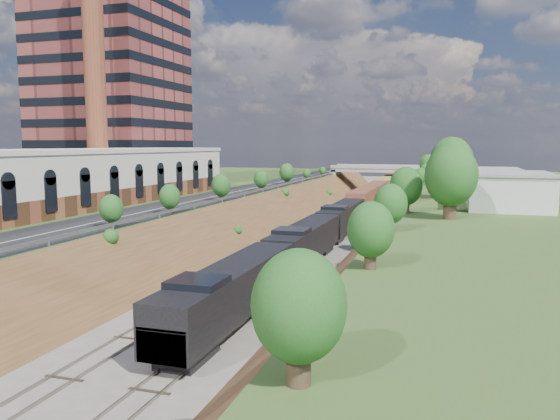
{
  "coord_description": "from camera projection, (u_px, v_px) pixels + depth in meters",
  "views": [
    {
      "loc": [
        16.89,
        -17.49,
        12.55
      ],
      "look_at": [
        0.68,
        34.45,
        6.0
      ],
      "focal_mm": 35.0,
      "sensor_mm": 36.0,
      "label": 1
    }
  ],
  "objects": [
    {
      "name": "tree_right_large",
      "position": [
        451.0,
        176.0,
        54.83
      ],
      "size": [
        5.25,
        5.25,
        7.61
      ],
      "color": "#473323",
      "rests_on": "platform_right"
    },
    {
      "name": "embankment_left",
      "position": [
        257.0,
        227.0,
        83.19
      ],
      "size": [
        10.0,
        180.0,
        10.0
      ],
      "primitive_type": "cube",
      "rotation": [
        0.0,
        0.79,
        0.0
      ],
      "color": "brown",
      "rests_on": "ground"
    },
    {
      "name": "embankment_right",
      "position": [
        404.0,
        234.0,
        76.68
      ],
      "size": [
        10.0,
        180.0,
        10.0
      ],
      "primitive_type": "cube",
      "rotation": [
        0.0,
        0.79,
        0.0
      ],
      "color": "brown",
      "rests_on": "ground"
    },
    {
      "name": "commercial_building",
      "position": [
        64.0,
        178.0,
        66.35
      ],
      "size": [
        14.3,
        62.3,
        7.0
      ],
      "color": "brown",
      "rests_on": "platform_left"
    },
    {
      "name": "platform_left",
      "position": [
        131.0,
        206.0,
        89.4
      ],
      "size": [
        44.0,
        180.0,
        5.0
      ],
      "primitive_type": "cube",
      "color": "#465E26",
      "rests_on": "ground"
    },
    {
      "name": "rail_right_track",
      "position": [
        345.0,
        231.0,
        79.15
      ],
      "size": [
        1.58,
        180.0,
        0.18
      ],
      "primitive_type": "cube",
      "color": "gray",
      "rests_on": "ground"
    },
    {
      "name": "white_building_near",
      "position": [
        508.0,
        192.0,
        64.56
      ],
      "size": [
        9.0,
        12.0,
        4.0
      ],
      "primitive_type": "cube",
      "color": "silver",
      "rests_on": "platform_right"
    },
    {
      "name": "road",
      "position": [
        229.0,
        193.0,
        83.92
      ],
      "size": [
        8.0,
        180.0,
        0.1
      ],
      "primitive_type": "cube",
      "color": "black",
      "rests_on": "platform_left"
    },
    {
      "name": "guardrail",
      "position": [
        254.0,
        191.0,
        82.46
      ],
      "size": [
        0.1,
        171.0,
        0.7
      ],
      "color": "#99999E",
      "rests_on": "platform_left"
    },
    {
      "name": "overpass",
      "position": [
        380.0,
        175.0,
        138.11
      ],
      "size": [
        24.5,
        8.3,
        7.4
      ],
      "color": "gray",
      "rests_on": "ground"
    },
    {
      "name": "tree_left_crest",
      "position": [
        82.0,
        212.0,
        44.68
      ],
      "size": [
        2.45,
        2.45,
        3.55
      ],
      "color": "#473323",
      "rests_on": "platform_left"
    },
    {
      "name": "smokestack",
      "position": [
        94.0,
        63.0,
        83.81
      ],
      "size": [
        3.2,
        3.2,
        40.0
      ],
      "primitive_type": "cylinder",
      "color": "brown",
      "rests_on": "platform_left"
    },
    {
      "name": "rail_left_track",
      "position": [
        310.0,
        229.0,
        80.69
      ],
      "size": [
        1.58,
        180.0,
        0.18
      ],
      "primitive_type": "cube",
      "color": "gray",
      "rests_on": "ground"
    },
    {
      "name": "highrise_tower",
      "position": [
        109.0,
        33.0,
        100.4
      ],
      "size": [
        22.0,
        22.0,
        53.9
      ],
      "color": "brown",
      "rests_on": "platform_left"
    },
    {
      "name": "freight_train",
      "position": [
        375.0,
        194.0,
        109.2
      ],
      "size": [
        3.24,
        164.48,
        4.79
      ],
      "color": "black",
      "rests_on": "ground"
    },
    {
      "name": "white_building_far",
      "position": [
        491.0,
        181.0,
        85.59
      ],
      "size": [
        8.0,
        10.0,
        3.6
      ],
      "primitive_type": "cube",
      "color": "silver",
      "rests_on": "platform_right"
    }
  ]
}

